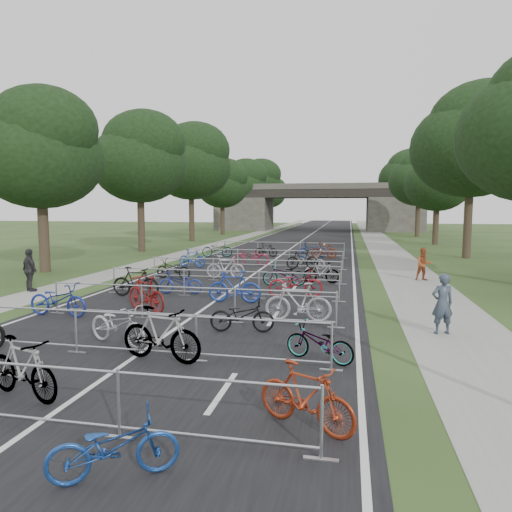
# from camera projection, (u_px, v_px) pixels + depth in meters

# --- Properties ---
(ground) EXTENTS (200.00, 200.00, 0.00)m
(ground) POSITION_uv_depth(u_px,v_px,m) (32.00, 429.00, 7.31)
(ground) COLOR #2A411C
(ground) RESTS_ON ground
(road) EXTENTS (11.00, 140.00, 0.01)m
(road) POSITION_uv_depth(u_px,v_px,m) (308.00, 236.00, 56.01)
(road) COLOR black
(road) RESTS_ON ground
(sidewalk_right) EXTENTS (3.00, 140.00, 0.01)m
(sidewalk_right) POSITION_uv_depth(u_px,v_px,m) (375.00, 237.00, 54.42)
(sidewalk_right) COLOR gray
(sidewalk_right) RESTS_ON ground
(sidewalk_left) EXTENTS (2.00, 140.00, 0.01)m
(sidewalk_left) POSITION_uv_depth(u_px,v_px,m) (249.00, 236.00, 57.51)
(sidewalk_left) COLOR gray
(sidewalk_left) RESTS_ON ground
(lane_markings) EXTENTS (0.12, 140.00, 0.00)m
(lane_markings) POSITION_uv_depth(u_px,v_px,m) (308.00, 236.00, 56.02)
(lane_markings) COLOR silver
(lane_markings) RESTS_ON ground
(overpass_bridge) EXTENTS (31.00, 8.00, 7.05)m
(overpass_bridge) POSITION_uv_depth(u_px,v_px,m) (317.00, 207.00, 70.25)
(overpass_bridge) COLOR #3F3C38
(overpass_bridge) RESTS_ON ground
(tree_left_0) EXTENTS (6.72, 6.72, 10.25)m
(tree_left_0) POSITION_uv_depth(u_px,v_px,m) (40.00, 152.00, 24.41)
(tree_left_0) COLOR #33261C
(tree_left_0) RESTS_ON ground
(tree_left_1) EXTENTS (7.56, 7.56, 11.53)m
(tree_left_1) POSITION_uv_depth(u_px,v_px,m) (140.00, 160.00, 36.01)
(tree_left_1) COLOR #33261C
(tree_left_1) RESTS_ON ground
(tree_right_1) EXTENTS (8.18, 8.18, 12.47)m
(tree_right_1) POSITION_uv_depth(u_px,v_px,m) (474.00, 143.00, 31.06)
(tree_right_1) COLOR #33261C
(tree_right_1) RESTS_ON ground
(tree_left_2) EXTENTS (8.40, 8.40, 12.81)m
(tree_left_2) POSITION_uv_depth(u_px,v_px,m) (192.00, 163.00, 47.62)
(tree_left_2) COLOR #33261C
(tree_left_2) RESTS_ON ground
(tree_right_2) EXTENTS (6.16, 6.16, 9.39)m
(tree_right_2) POSITION_uv_depth(u_px,v_px,m) (439.00, 182.00, 42.96)
(tree_right_2) COLOR #33261C
(tree_right_2) RESTS_ON ground
(tree_left_3) EXTENTS (6.72, 6.72, 10.25)m
(tree_left_3) POSITION_uv_depth(u_px,v_px,m) (223.00, 185.00, 59.48)
(tree_left_3) COLOR #33261C
(tree_left_3) RESTS_ON ground
(tree_right_3) EXTENTS (7.17, 7.17, 10.93)m
(tree_right_3) POSITION_uv_depth(u_px,v_px,m) (420.00, 179.00, 54.54)
(tree_right_3) COLOR #33261C
(tree_right_3) RESTS_ON ground
(tree_left_4) EXTENTS (7.56, 7.56, 11.53)m
(tree_left_4) POSITION_uv_depth(u_px,v_px,m) (244.00, 183.00, 71.08)
(tree_left_4) COLOR #33261C
(tree_left_4) RESTS_ON ground
(tree_right_4) EXTENTS (8.18, 8.18, 12.47)m
(tree_right_4) POSITION_uv_depth(u_px,v_px,m) (408.00, 177.00, 66.13)
(tree_right_4) COLOR #33261C
(tree_right_4) RESTS_ON ground
(tree_left_5) EXTENTS (8.40, 8.40, 12.81)m
(tree_left_5) POSITION_uv_depth(u_px,v_px,m) (259.00, 182.00, 82.69)
(tree_left_5) COLOR #33261C
(tree_left_5) RESTS_ON ground
(tree_right_5) EXTENTS (6.16, 6.16, 9.39)m
(tree_right_5) POSITION_uv_depth(u_px,v_px,m) (399.00, 193.00, 78.02)
(tree_right_5) COLOR #33261C
(tree_right_5) RESTS_ON ground
(tree_left_6) EXTENTS (6.72, 6.72, 10.25)m
(tree_left_6) POSITION_uv_depth(u_px,v_px,m) (270.00, 193.00, 94.55)
(tree_left_6) COLOR #33261C
(tree_left_6) RESTS_ON ground
(tree_right_6) EXTENTS (7.17, 7.17, 10.93)m
(tree_right_6) POSITION_uv_depth(u_px,v_px,m) (393.00, 190.00, 89.61)
(tree_right_6) COLOR #33261C
(tree_right_6) RESTS_ON ground
(barrier_row_0) EXTENTS (9.70, 0.08, 1.10)m
(barrier_row_0) POSITION_uv_depth(u_px,v_px,m) (30.00, 396.00, 7.25)
(barrier_row_0) COLOR #AAADB2
(barrier_row_0) RESTS_ON ground
(barrier_row_1) EXTENTS (9.70, 0.08, 1.10)m
(barrier_row_1) POSITION_uv_depth(u_px,v_px,m) (135.00, 335.00, 10.76)
(barrier_row_1) COLOR #AAADB2
(barrier_row_1) RESTS_ON ground
(barrier_row_2) EXTENTS (9.70, 0.08, 1.10)m
(barrier_row_2) POSITION_uv_depth(u_px,v_px,m) (187.00, 303.00, 14.27)
(barrier_row_2) COLOR #AAADB2
(barrier_row_2) RESTS_ON ground
(barrier_row_3) EXTENTS (9.70, 0.08, 1.10)m
(barrier_row_3) POSITION_uv_depth(u_px,v_px,m) (221.00, 284.00, 17.97)
(barrier_row_3) COLOR #AAADB2
(barrier_row_3) RESTS_ON ground
(barrier_row_4) EXTENTS (9.70, 0.08, 1.10)m
(barrier_row_4) POSITION_uv_depth(u_px,v_px,m) (244.00, 270.00, 21.86)
(barrier_row_4) COLOR #AAADB2
(barrier_row_4) RESTS_ON ground
(barrier_row_5) EXTENTS (9.70, 0.08, 1.10)m
(barrier_row_5) POSITION_uv_depth(u_px,v_px,m) (263.00, 259.00, 26.73)
(barrier_row_5) COLOR #AAADB2
(barrier_row_5) RESTS_ON ground
(barrier_row_6) EXTENTS (9.70, 0.08, 1.10)m
(barrier_row_6) POSITION_uv_depth(u_px,v_px,m) (279.00, 249.00, 32.58)
(barrier_row_6) COLOR #AAADB2
(barrier_row_6) RESTS_ON ground
(bike_1) EXTENTS (1.99, 1.09, 1.15)m
(bike_1) POSITION_uv_depth(u_px,v_px,m) (23.00, 369.00, 8.40)
(bike_1) COLOR #AAADB2
(bike_1) RESTS_ON ground
(bike_2) EXTENTS (1.77, 1.32, 0.89)m
(bike_2) POSITION_uv_depth(u_px,v_px,m) (114.00, 447.00, 5.90)
(bike_2) COLOR navy
(bike_2) RESTS_ON ground
(bike_3) EXTENTS (1.82, 1.27, 1.07)m
(bike_3) POSITION_uv_depth(u_px,v_px,m) (306.00, 397.00, 7.23)
(bike_3) COLOR maroon
(bike_3) RESTS_ON ground
(bike_5) EXTENTS (2.13, 1.40, 1.06)m
(bike_5) POSITION_uv_depth(u_px,v_px,m) (118.00, 325.00, 11.70)
(bike_5) COLOR #B6B7BE
(bike_5) RESTS_ON ground
(bike_6) EXTENTS (2.18, 0.99, 1.26)m
(bike_6) POSITION_uv_depth(u_px,v_px,m) (161.00, 335.00, 10.44)
(bike_6) COLOR #AAADB2
(bike_6) RESTS_ON ground
(bike_7) EXTENTS (1.79, 1.18, 0.89)m
(bike_7) POSITION_uv_depth(u_px,v_px,m) (319.00, 343.00, 10.43)
(bike_7) COLOR #AAADB2
(bike_7) RESTS_ON ground
(bike_8) EXTENTS (2.12, 0.84, 1.09)m
(bike_8) POSITION_uv_depth(u_px,v_px,m) (58.00, 300.00, 14.78)
(bike_8) COLOR navy
(bike_8) RESTS_ON ground
(bike_9) EXTENTS (2.05, 1.53, 1.22)m
(bike_9) POSITION_uv_depth(u_px,v_px,m) (146.00, 294.00, 15.44)
(bike_9) COLOR maroon
(bike_9) RESTS_ON ground
(bike_10) EXTENTS (1.89, 0.87, 0.96)m
(bike_10) POSITION_uv_depth(u_px,v_px,m) (242.00, 316.00, 12.91)
(bike_10) COLOR black
(bike_10) RESTS_ON ground
(bike_11) EXTENTS (2.07, 0.63, 1.24)m
(bike_11) POSITION_uv_depth(u_px,v_px,m) (298.00, 303.00, 14.04)
(bike_11) COLOR #A7A7AF
(bike_11) RESTS_ON ground
(bike_12) EXTENTS (1.97, 0.56, 1.18)m
(bike_12) POSITION_uv_depth(u_px,v_px,m) (136.00, 282.00, 18.05)
(bike_12) COLOR black
(bike_12) RESTS_ON ground
(bike_13) EXTENTS (1.86, 0.86, 0.94)m
(bike_13) POSITION_uv_depth(u_px,v_px,m) (181.00, 283.00, 18.64)
(bike_13) COLOR navy
(bike_13) RESTS_ON ground
(bike_14) EXTENTS (2.01, 0.62, 1.20)m
(bike_14) POSITION_uv_depth(u_px,v_px,m) (235.00, 287.00, 16.90)
(bike_14) COLOR navy
(bike_14) RESTS_ON ground
(bike_15) EXTENTS (2.25, 1.23, 1.12)m
(bike_15) POSITION_uv_depth(u_px,v_px,m) (296.00, 283.00, 17.91)
(bike_15) COLOR maroon
(bike_15) RESTS_ON ground
(bike_16) EXTENTS (1.92, 0.89, 0.97)m
(bike_16) POSITION_uv_depth(u_px,v_px,m) (173.00, 269.00, 22.64)
(bike_16) COLOR black
(bike_16) RESTS_ON ground
(bike_17) EXTENTS (1.97, 0.87, 1.14)m
(bike_17) POSITION_uv_depth(u_px,v_px,m) (226.00, 267.00, 22.68)
(bike_17) COLOR #A3A2AA
(bike_17) RESTS_ON ground
(bike_18) EXTENTS (2.02, 0.96, 1.02)m
(bike_18) POSITION_uv_depth(u_px,v_px,m) (284.00, 275.00, 20.60)
(bike_18) COLOR #AAADB2
(bike_18) RESTS_ON ground
(bike_19) EXTENTS (1.73, 0.63, 1.02)m
(bike_19) POSITION_uv_depth(u_px,v_px,m) (321.00, 272.00, 21.29)
(bike_19) COLOR #AAADB2
(bike_19) RESTS_ON ground
(bike_20) EXTENTS (1.84, 0.85, 1.06)m
(bike_20) POSITION_uv_depth(u_px,v_px,m) (192.00, 258.00, 26.95)
(bike_20) COLOR #1C3F9A
(bike_20) RESTS_ON ground
(bike_21) EXTENTS (2.24, 1.23, 1.11)m
(bike_21) POSITION_uv_depth(u_px,v_px,m) (251.00, 257.00, 27.61)
(bike_21) COLOR maroon
(bike_21) RESTS_ON ground
(bike_22) EXTENTS (1.90, 0.88, 1.10)m
(bike_22) POSITION_uv_depth(u_px,v_px,m) (302.00, 260.00, 26.19)
(bike_22) COLOR black
(bike_22) RESTS_ON ground
(bike_23) EXTENTS (1.89, 1.27, 0.94)m
(bike_23) POSITION_uv_depth(u_px,v_px,m) (311.00, 261.00, 26.24)
(bike_23) COLOR #9C9BA2
(bike_23) RESTS_ON ground
(bike_24) EXTENTS (2.23, 1.19, 1.11)m
(bike_24) POSITION_uv_depth(u_px,v_px,m) (217.00, 249.00, 32.52)
(bike_24) COLOR #AAADB2
(bike_24) RESTS_ON ground
(bike_25) EXTENTS (1.63, 0.51, 0.97)m
(bike_25) POSITION_uv_depth(u_px,v_px,m) (266.00, 250.00, 32.71)
(bike_25) COLOR black
(bike_25) RESTS_ON ground
(bike_26) EXTENTS (2.25, 1.60, 1.12)m
(bike_26) POSITION_uv_depth(u_px,v_px,m) (312.00, 250.00, 32.19)
(bike_26) COLOR navy
(bike_26) RESTS_ON ground
(bike_27) EXTENTS (1.83, 0.64, 1.08)m
(bike_27) POSITION_uv_depth(u_px,v_px,m) (324.00, 250.00, 31.83)
(bike_27) COLOR maroon
(bike_27) RESTS_ON ground
(pedestrian_a) EXTENTS (0.71, 0.57, 1.71)m
(pedestrian_a) POSITION_uv_depth(u_px,v_px,m) (442.00, 304.00, 12.69)
(pedestrian_a) COLOR #323B4B
(pedestrian_a) RESTS_ON ground
(pedestrian_b) EXTENTS (0.87, 0.73, 1.58)m
(pedestrian_b) POSITION_uv_depth(u_px,v_px,m) (424.00, 264.00, 22.03)
(pedestrian_b) COLOR #9C4622
(pedestrian_b) RESTS_ON ground
(pedestrian_c) EXTENTS (1.14, 0.88, 1.81)m
(pedestrian_c) POSITION_uv_depth(u_px,v_px,m) (30.00, 270.00, 19.13)
(pedestrian_c) COLOR #272729
(pedestrian_c) RESTS_ON ground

